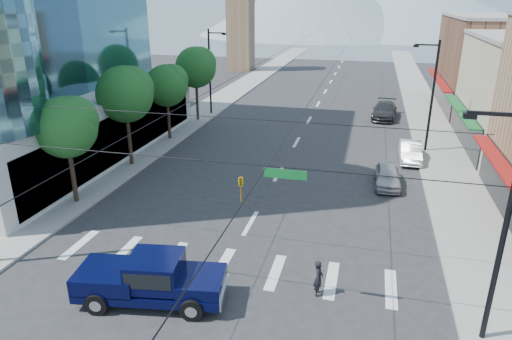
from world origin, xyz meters
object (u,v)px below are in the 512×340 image
object	(u,v)px
pickup_truck	(150,278)
parked_car_mid	(410,152)
parked_car_near	(388,176)
parked_car_far	(385,110)
pedestrian	(318,278)

from	to	relation	value
pickup_truck	parked_car_mid	distance (m)	24.19
parked_car_near	parked_car_mid	distance (m)	5.99
parked_car_far	parked_car_near	bearing A→B (deg)	-85.25
pedestrian	parked_car_near	distance (m)	13.70
pedestrian	parked_car_mid	bearing A→B (deg)	-15.80
parked_car_mid	parked_car_near	bearing A→B (deg)	-107.71
pickup_truck	parked_car_far	size ratio (longest dim) A/B	1.12
parked_car_far	pickup_truck	bearing A→B (deg)	-101.12
pickup_truck	parked_car_near	bearing A→B (deg)	48.75
parked_car_mid	pedestrian	bearing A→B (deg)	-104.62
parked_car_near	parked_car_far	xyz separation A→B (m)	(0.00, 19.13, 0.14)
pedestrian	parked_car_far	distance (m)	32.62
pickup_truck	parked_car_mid	bearing A→B (deg)	52.42
pedestrian	parked_car_far	xyz separation A→B (m)	(3.09, 32.47, 0.02)
pickup_truck	parked_car_far	bearing A→B (deg)	65.32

